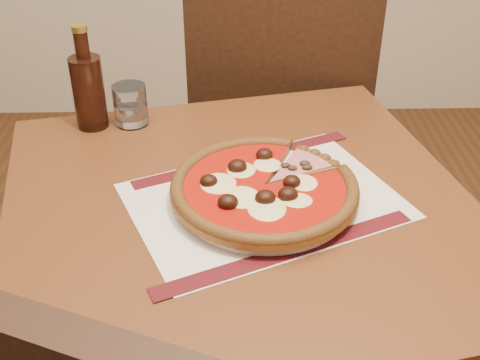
# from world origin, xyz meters

# --- Properties ---
(table) EXTENTS (0.95, 0.95, 0.75)m
(table) POSITION_xyz_m (0.85, 1.15, 0.65)
(table) COLOR brown
(table) RESTS_ON ground
(chair_far) EXTENTS (0.49, 0.49, 0.98)m
(chair_far) POSITION_xyz_m (0.96, 1.79, 0.56)
(chair_far) COLOR black
(chair_far) RESTS_ON ground
(placemat) EXTENTS (0.54, 0.47, 0.00)m
(placemat) POSITION_xyz_m (0.89, 1.15, 0.75)
(placemat) COLOR silver
(placemat) RESTS_ON table
(plate) EXTENTS (0.30, 0.30, 0.02)m
(plate) POSITION_xyz_m (0.89, 1.15, 0.76)
(plate) COLOR white
(plate) RESTS_ON placemat
(pizza) EXTENTS (0.32, 0.32, 0.04)m
(pizza) POSITION_xyz_m (0.89, 1.15, 0.78)
(pizza) COLOR #A16A27
(pizza) RESTS_ON plate
(ham_slice) EXTENTS (0.13, 0.13, 0.02)m
(ham_slice) POSITION_xyz_m (0.96, 1.22, 0.78)
(ham_slice) COLOR #A16A27
(ham_slice) RESTS_ON plate
(water_glass) EXTENTS (0.08, 0.08, 0.09)m
(water_glass) POSITION_xyz_m (0.62, 1.44, 0.79)
(water_glass) COLOR white
(water_glass) RESTS_ON table
(bottle) EXTENTS (0.07, 0.07, 0.22)m
(bottle) POSITION_xyz_m (0.54, 1.43, 0.84)
(bottle) COLOR black
(bottle) RESTS_ON table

